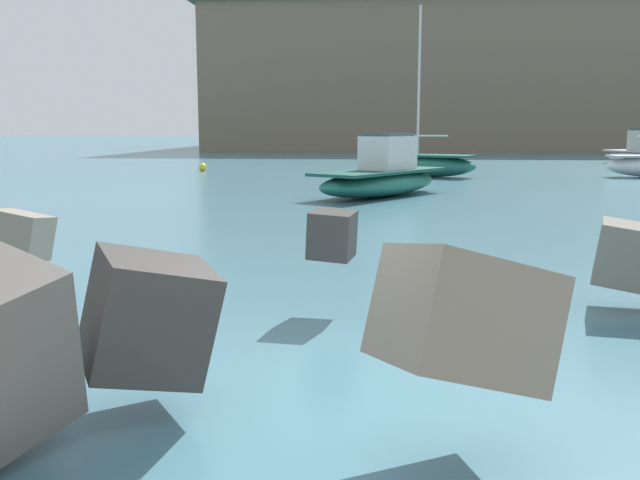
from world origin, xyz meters
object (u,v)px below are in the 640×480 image
Objects in this scene: boat_near_centre at (425,164)px; boat_near_left at (381,176)px; boat_mid_left at (638,153)px; mooring_buoy_inner at (203,167)px.

boat_near_left is at bearing -101.83° from boat_near_centre.
boat_near_left is 27.93m from boat_mid_left.
boat_near_centre reaches higher than boat_mid_left.
mooring_buoy_inner is at bearing 126.36° from boat_near_left.
boat_near_left is 1.16× the size of boat_mid_left.
boat_mid_left is 27.77m from mooring_buoy_inner.
boat_mid_left is at bearing 54.04° from boat_near_left.
boat_near_left is 0.81× the size of boat_near_centre.
boat_near_left is at bearing -53.64° from mooring_buoy_inner.
mooring_buoy_inner is at bearing -160.27° from boat_mid_left.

